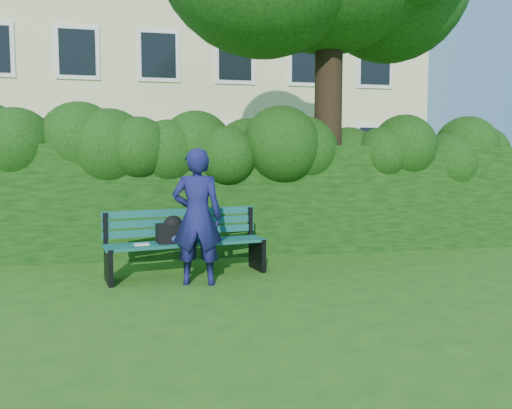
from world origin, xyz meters
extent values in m
plane|color=#2B581B|center=(0.00, 0.00, 0.00)|extent=(80.00, 80.00, 0.00)
cube|color=beige|center=(0.00, 14.00, 6.00)|extent=(16.00, 8.00, 12.00)
cube|color=white|center=(-3.60, 9.98, 2.00)|extent=(1.30, 0.08, 1.60)
cube|color=black|center=(-3.60, 9.94, 2.00)|extent=(1.05, 0.04, 1.35)
cube|color=white|center=(-1.20, 9.98, 2.00)|extent=(1.30, 0.08, 1.60)
cube|color=black|center=(-1.20, 9.94, 2.00)|extent=(1.05, 0.04, 1.35)
cube|color=white|center=(1.20, 9.98, 2.00)|extent=(1.30, 0.08, 1.60)
cube|color=black|center=(1.20, 9.94, 2.00)|extent=(1.05, 0.04, 1.35)
cube|color=white|center=(3.60, 9.98, 2.00)|extent=(1.30, 0.08, 1.60)
cube|color=black|center=(3.60, 9.94, 2.00)|extent=(1.05, 0.04, 1.35)
cube|color=white|center=(6.00, 9.98, 2.00)|extent=(1.30, 0.08, 1.60)
cube|color=black|center=(6.00, 9.94, 2.00)|extent=(1.05, 0.04, 1.35)
cube|color=white|center=(-3.60, 9.98, 4.80)|extent=(1.30, 0.08, 1.60)
cube|color=black|center=(-3.60, 9.94, 4.80)|extent=(1.05, 0.04, 1.35)
cube|color=white|center=(-1.20, 9.98, 4.80)|extent=(1.30, 0.08, 1.60)
cube|color=black|center=(-1.20, 9.94, 4.80)|extent=(1.05, 0.04, 1.35)
cube|color=white|center=(1.20, 9.98, 4.80)|extent=(1.30, 0.08, 1.60)
cube|color=black|center=(1.20, 9.94, 4.80)|extent=(1.05, 0.04, 1.35)
cube|color=white|center=(3.60, 9.98, 4.80)|extent=(1.30, 0.08, 1.60)
cube|color=black|center=(3.60, 9.94, 4.80)|extent=(1.05, 0.04, 1.35)
cube|color=white|center=(6.00, 9.98, 4.80)|extent=(1.30, 0.08, 1.60)
cube|color=black|center=(6.00, 9.94, 4.80)|extent=(1.05, 0.04, 1.35)
cube|color=black|center=(0.00, 2.20, 0.90)|extent=(10.00, 1.00, 1.80)
cylinder|color=black|center=(1.56, 2.09, 2.57)|extent=(0.47, 0.47, 5.13)
cube|color=#0D423C|center=(-0.92, 0.38, 0.45)|extent=(2.12, 0.53, 0.04)
cube|color=#0D423C|center=(-0.94, 0.50, 0.45)|extent=(2.12, 0.53, 0.04)
cube|color=#0D423C|center=(-0.97, 0.62, 0.45)|extent=(2.12, 0.53, 0.04)
cube|color=#0D423C|center=(-0.99, 0.73, 0.45)|extent=(2.12, 0.53, 0.04)
cube|color=#0D423C|center=(-1.01, 0.81, 0.58)|extent=(2.11, 0.47, 0.10)
cube|color=#0D423C|center=(-1.01, 0.82, 0.71)|extent=(2.11, 0.47, 0.10)
cube|color=#0D423C|center=(-1.01, 0.83, 0.84)|extent=(2.11, 0.47, 0.10)
cube|color=black|center=(-1.96, 0.35, 0.22)|extent=(0.16, 0.50, 0.44)
cube|color=black|center=(-2.01, 0.61, 0.65)|extent=(0.07, 0.07, 0.45)
cube|color=black|center=(-1.95, 0.30, 0.44)|extent=(0.14, 0.42, 0.05)
cube|color=black|center=(0.05, 0.76, 0.22)|extent=(0.16, 0.50, 0.44)
cube|color=black|center=(0.00, 1.02, 0.65)|extent=(0.07, 0.07, 0.45)
cube|color=black|center=(0.06, 0.71, 0.44)|extent=(0.14, 0.42, 0.05)
cube|color=white|center=(-1.54, 0.39, 0.48)|extent=(0.20, 0.16, 0.02)
cube|color=black|center=(-1.14, 0.52, 0.60)|extent=(0.47, 0.34, 0.25)
imported|color=#171752|center=(-0.85, 0.08, 0.85)|extent=(0.69, 0.52, 1.71)
camera|label=1|loc=(-1.35, -6.12, 1.56)|focal=35.00mm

